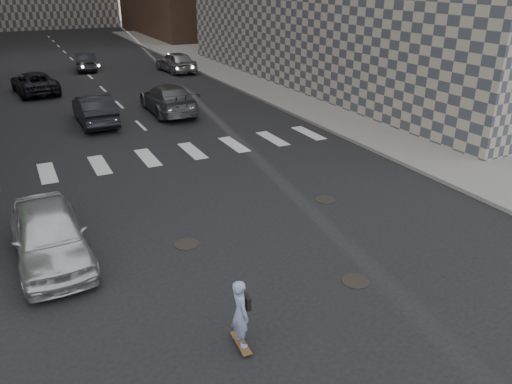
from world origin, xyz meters
TOP-DOWN VIEW (x-y plane):
  - ground at (0.00, 0.00)m, footprint 160.00×160.00m
  - sidewalk_right at (14.50, 20.00)m, footprint 13.00×80.00m
  - manhole_a at (1.20, -2.50)m, footprint 0.70×0.70m
  - manhole_b at (-2.00, 1.20)m, footprint 0.70×0.70m
  - manhole_c at (3.30, 2.00)m, footprint 0.70×0.70m
  - skateboarder at (-2.39, -3.37)m, footprint 0.41×0.81m
  - silver_sedan at (-5.50, 2.00)m, footprint 1.96×4.58m
  - traffic_car_a at (-2.00, 15.30)m, footprint 1.65×4.68m
  - traffic_car_b at (2.10, 15.88)m, footprint 2.34×5.52m
  - traffic_car_c at (-4.17, 24.54)m, footprint 2.87×5.29m
  - traffic_car_d at (6.50, 28.00)m, footprint 2.39×4.90m
  - traffic_car_e at (0.25, 32.00)m, footprint 2.02×4.45m

SIDE VIEW (x-z plane):
  - ground at x=0.00m, z-range 0.00..0.00m
  - manhole_a at x=1.20m, z-range 0.00..0.02m
  - manhole_b at x=-2.00m, z-range 0.00..0.02m
  - manhole_c at x=3.30m, z-range 0.00..0.02m
  - sidewalk_right at x=14.50m, z-range 0.00..0.15m
  - traffic_car_c at x=-4.17m, z-range 0.00..1.41m
  - traffic_car_e at x=0.25m, z-range 0.00..1.42m
  - traffic_car_a at x=-2.00m, z-range 0.00..1.54m
  - silver_sedan at x=-5.50m, z-range 0.00..1.54m
  - traffic_car_b at x=2.10m, z-range 0.00..1.59m
  - traffic_car_d at x=6.50m, z-range 0.00..1.61m
  - skateboarder at x=-2.39m, z-range 0.04..1.63m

